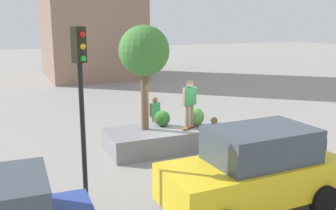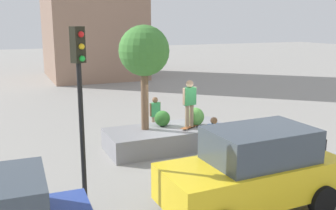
{
  "view_description": "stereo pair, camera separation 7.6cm",
  "coord_description": "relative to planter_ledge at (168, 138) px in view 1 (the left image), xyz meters",
  "views": [
    {
      "loc": [
        6.04,
        12.79,
        4.76
      ],
      "look_at": [
        0.39,
        -0.12,
        1.69
      ],
      "focal_mm": 41.1,
      "sensor_mm": 36.0,
      "label": 1
    },
    {
      "loc": [
        5.97,
        12.82,
        4.76
      ],
      "look_at": [
        0.39,
        -0.12,
        1.69
      ],
      "focal_mm": 41.1,
      "sensor_mm": 36.0,
      "label": 2
    }
  ],
  "objects": [
    {
      "name": "plaza_tree",
      "position": [
        0.85,
        -0.21,
        3.28
      ],
      "size": [
        1.85,
        1.85,
        3.86
      ],
      "color": "brown",
      "rests_on": "planter_ledge"
    },
    {
      "name": "pedestrian_crossing",
      "position": [
        -0.89,
        1.91,
        0.51
      ],
      "size": [
        0.53,
        0.24,
        1.57
      ],
      "color": "navy",
      "rests_on": "ground"
    },
    {
      "name": "boxwood_shrub",
      "position": [
        0.08,
        -0.36,
        0.7
      ],
      "size": [
        0.61,
        0.61,
        0.61
      ],
      "primitive_type": "sphere",
      "color": "#2D6628",
      "rests_on": "planter_ledge"
    },
    {
      "name": "bystander_watching",
      "position": [
        -0.28,
        -2.06,
        0.53
      ],
      "size": [
        0.54,
        0.26,
        1.6
      ],
      "color": "#847056",
      "rests_on": "ground"
    },
    {
      "name": "hedge_clump",
      "position": [
        -1.11,
        0.08,
        0.75
      ],
      "size": [
        0.72,
        0.72,
        0.72
      ],
      "primitive_type": "sphere",
      "color": "#4C8C3D",
      "rests_on": "planter_ledge"
    },
    {
      "name": "skateboarder",
      "position": [
        -0.72,
        0.36,
        1.49
      ],
      "size": [
        0.6,
        0.28,
        1.78
      ],
      "color": "#847056",
      "rests_on": "skateboard"
    },
    {
      "name": "traffic_light_corner",
      "position": [
        3.91,
        3.73,
        2.77
      ],
      "size": [
        0.36,
        0.37,
        4.65
      ],
      "color": "black",
      "rests_on": "ground"
    },
    {
      "name": "taxi_cab",
      "position": [
        -0.02,
        5.41,
        0.7
      ],
      "size": [
        4.71,
        2.3,
        2.16
      ],
      "color": "gold",
      "rests_on": "ground"
    },
    {
      "name": "ground_plane",
      "position": [
        -0.39,
        0.12,
        -0.4
      ],
      "size": [
        120.0,
        120.0,
        0.0
      ],
      "primitive_type": "plane",
      "color": "gray"
    },
    {
      "name": "passerby_with_bag",
      "position": [
        -2.7,
        4.92,
        0.56
      ],
      "size": [
        0.53,
        0.33,
        1.65
      ],
      "color": "#8C9EB7",
      "rests_on": "ground"
    },
    {
      "name": "planter_ledge",
      "position": [
        0.0,
        0.0,
        0.0
      ],
      "size": [
        4.68,
        2.06,
        0.79
      ],
      "primitive_type": "cube",
      "color": "gray",
      "rests_on": "ground"
    },
    {
      "name": "skateboard",
      "position": [
        -0.72,
        0.36,
        0.45
      ],
      "size": [
        0.81,
        0.53,
        0.07
      ],
      "color": "brown",
      "rests_on": "planter_ledge"
    }
  ]
}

